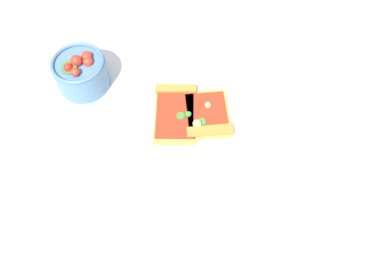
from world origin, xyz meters
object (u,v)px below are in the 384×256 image
Objects in this scene: plate at (195,118)px; salad_bowl at (81,72)px; soda_glass at (303,73)px; pizza_slice_far at (175,110)px; pizza_slice_near at (207,118)px.

salad_bowl is (-0.05, -0.26, 0.03)m from plate.
salad_bowl is at bearing -101.25° from plate.
salad_bowl is 1.09× the size of soda_glass.
pizza_slice_far is at bearing -95.39° from plate.
pizza_slice_far reaches higher than plate.
plate is 0.05m from pizza_slice_far.
pizza_slice_near is at bearing 82.23° from pizza_slice_far.
salad_bowl reaches higher than pizza_slice_near.
pizza_slice_near is (0.01, 0.02, 0.01)m from plate.
pizza_slice_near is 1.21× the size of salad_bowl.
pizza_slice_near reaches higher than plate.
plate is at bearing 78.75° from salad_bowl.
salad_bowl is at bearing -101.30° from pizza_slice_near.
plate is 0.25m from soda_glass.
pizza_slice_far is 0.28m from soda_glass.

